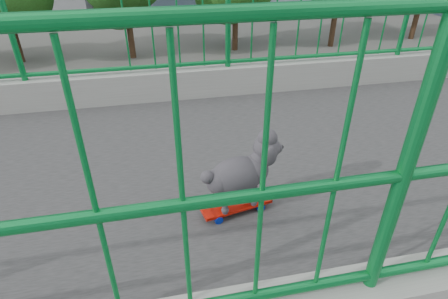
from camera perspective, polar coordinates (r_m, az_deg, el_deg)
road at (r=17.73m, az=-1.16°, el=2.76°), size 18.00×90.00×0.02m
footbridge at (r=4.92m, az=28.91°, el=-16.48°), size 3.00×24.00×7.00m
skateboard at (r=2.36m, az=1.91°, el=-8.75°), size 0.22×0.47×0.06m
poodle at (r=2.21m, az=2.70°, el=-3.48°), size 0.29×0.53×0.45m
car_2 at (r=16.88m, az=-0.50°, el=4.00°), size 2.46×5.33×1.48m
car_3 at (r=19.63m, az=-4.97°, el=7.81°), size 1.88×4.63×1.35m
car_4 at (r=28.49m, az=27.58°, el=12.28°), size 1.84×4.58×1.56m
car_7 at (r=18.47m, az=15.45°, el=5.39°), size 2.10×5.17×1.50m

